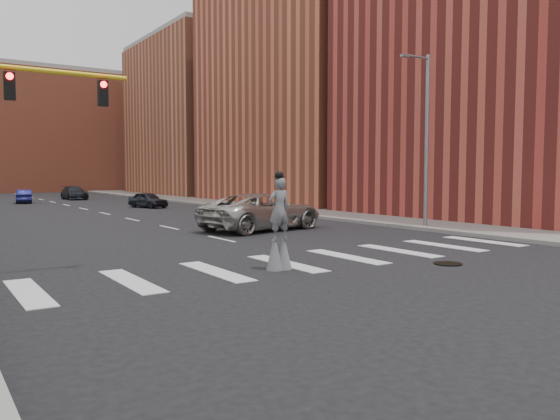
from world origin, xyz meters
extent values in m
plane|color=black|center=(0.00, 0.00, 0.00)|extent=(160.00, 160.00, 0.00)
cube|color=slate|center=(12.50, 25.00, 0.09)|extent=(5.00, 90.00, 0.18)
cylinder|color=black|center=(3.00, -2.00, 0.02)|extent=(0.90, 0.90, 0.04)
cube|color=#9D322A|center=(22.00, 8.00, 11.00)|extent=(16.00, 20.00, 22.00)
cube|color=#C45B3D|center=(22.00, 30.00, 12.00)|extent=(16.00, 22.00, 24.00)
cube|color=#B96344|center=(22.00, 54.00, 10.00)|extent=(16.00, 22.00, 20.00)
cube|color=#C45B3D|center=(6.00, 78.00, 9.00)|extent=(26.00, 14.00, 18.00)
cylinder|color=slate|center=(11.00, 6.00, 4.50)|extent=(0.20, 0.20, 9.00)
cylinder|color=slate|center=(10.20, 6.00, 8.80)|extent=(1.80, 0.12, 0.12)
cube|color=slate|center=(9.30, 6.00, 8.75)|extent=(0.50, 0.18, 0.12)
cylinder|color=gold|center=(-8.40, 3.00, 5.80)|extent=(5.20, 0.14, 0.14)
cube|color=black|center=(-9.00, 3.00, 5.30)|extent=(0.28, 0.18, 0.75)
cylinder|color=#FF0C0C|center=(-9.00, 2.90, 5.55)|extent=(0.18, 0.06, 0.18)
cube|color=black|center=(-6.50, 3.00, 5.30)|extent=(0.28, 0.18, 0.75)
cylinder|color=#FF0C0C|center=(-6.50, 2.90, 5.55)|extent=(0.18, 0.06, 0.18)
cylinder|color=black|center=(-1.91, 0.23, 0.44)|extent=(0.07, 0.07, 0.88)
cylinder|color=black|center=(-2.23, 0.24, 0.44)|extent=(0.07, 0.07, 0.88)
cone|color=#5C5C61|center=(-1.91, 0.23, 0.55)|extent=(0.52, 0.52, 1.10)
cone|color=#5C5C61|center=(-2.23, 0.24, 0.55)|extent=(0.52, 0.52, 1.10)
imported|color=#5C5C61|center=(-2.07, 0.24, 1.85)|extent=(0.72, 0.48, 1.94)
sphere|color=black|center=(-2.07, 0.24, 2.88)|extent=(0.26, 0.26, 0.26)
cylinder|color=black|center=(-2.07, 0.24, 2.83)|extent=(0.34, 0.34, 0.02)
cube|color=yellow|center=(-2.07, 0.38, 2.38)|extent=(0.22, 0.05, 0.10)
imported|color=#AFADA5|center=(3.54, 10.26, 0.94)|extent=(7.28, 4.44, 1.89)
imported|color=black|center=(4.84, 30.38, 0.66)|extent=(2.63, 4.15, 1.32)
imported|color=#16174F|center=(-2.67, 43.53, 0.64)|extent=(1.89, 4.05, 1.29)
imported|color=black|center=(3.01, 47.96, 0.71)|extent=(2.12, 4.95, 1.42)
camera|label=1|loc=(-11.21, -13.49, 2.98)|focal=35.00mm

